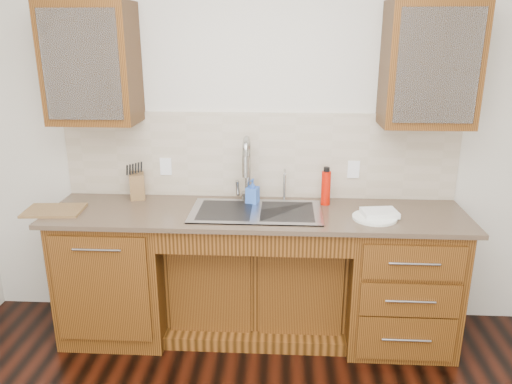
# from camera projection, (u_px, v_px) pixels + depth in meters

# --- Properties ---
(wall_back) EXTENTS (4.00, 0.10, 2.70)m
(wall_back) POSITION_uv_depth(u_px,v_px,m) (259.00, 133.00, 3.44)
(wall_back) COLOR beige
(wall_back) RESTS_ON ground
(base_cabinet_left) EXTENTS (0.70, 0.62, 0.88)m
(base_cabinet_left) POSITION_uv_depth(u_px,v_px,m) (119.00, 272.00, 3.43)
(base_cabinet_left) COLOR #593014
(base_cabinet_left) RESTS_ON ground
(base_cabinet_center) EXTENTS (1.20, 0.44, 0.70)m
(base_cabinet_center) POSITION_uv_depth(u_px,v_px,m) (257.00, 281.00, 3.49)
(base_cabinet_center) COLOR #593014
(base_cabinet_center) RESTS_ON ground
(base_cabinet_right) EXTENTS (0.70, 0.62, 0.88)m
(base_cabinet_right) POSITION_uv_depth(u_px,v_px,m) (398.00, 279.00, 3.33)
(base_cabinet_right) COLOR #593014
(base_cabinet_right) RESTS_ON ground
(countertop) EXTENTS (2.70, 0.65, 0.03)m
(countertop) POSITION_uv_depth(u_px,v_px,m) (256.00, 214.00, 3.23)
(countertop) COLOR #84705B
(countertop) RESTS_ON base_cabinet_left
(backsplash) EXTENTS (2.70, 0.02, 0.59)m
(backsplash) POSITION_uv_depth(u_px,v_px,m) (259.00, 156.00, 3.43)
(backsplash) COLOR beige
(backsplash) RESTS_ON wall_back
(sink) EXTENTS (0.84, 0.46, 0.19)m
(sink) POSITION_uv_depth(u_px,v_px,m) (256.00, 224.00, 3.23)
(sink) COLOR #9E9EA5
(sink) RESTS_ON countertop
(faucet) EXTENTS (0.04, 0.04, 0.40)m
(faucet) POSITION_uv_depth(u_px,v_px,m) (248.00, 173.00, 3.37)
(faucet) COLOR #999993
(faucet) RESTS_ON countertop
(filter_tap) EXTENTS (0.02, 0.02, 0.24)m
(filter_tap) POSITION_uv_depth(u_px,v_px,m) (285.00, 184.00, 3.39)
(filter_tap) COLOR #999993
(filter_tap) RESTS_ON countertop
(upper_cabinet_left) EXTENTS (0.55, 0.34, 0.75)m
(upper_cabinet_left) POSITION_uv_depth(u_px,v_px,m) (92.00, 64.00, 3.15)
(upper_cabinet_left) COLOR #593014
(upper_cabinet_left) RESTS_ON wall_back
(upper_cabinet_right) EXTENTS (0.55, 0.34, 0.75)m
(upper_cabinet_right) POSITION_uv_depth(u_px,v_px,m) (430.00, 65.00, 3.03)
(upper_cabinet_right) COLOR #593014
(upper_cabinet_right) RESTS_ON wall_back
(outlet_left) EXTENTS (0.08, 0.01, 0.12)m
(outlet_left) POSITION_uv_depth(u_px,v_px,m) (166.00, 167.00, 3.48)
(outlet_left) COLOR white
(outlet_left) RESTS_ON backsplash
(outlet_right) EXTENTS (0.08, 0.01, 0.12)m
(outlet_right) POSITION_uv_depth(u_px,v_px,m) (354.00, 169.00, 3.41)
(outlet_right) COLOR white
(outlet_right) RESTS_ON backsplash
(soap_bottle) EXTENTS (0.10, 0.10, 0.17)m
(soap_bottle) POSITION_uv_depth(u_px,v_px,m) (253.00, 192.00, 3.34)
(soap_bottle) COLOR blue
(soap_bottle) RESTS_ON countertop
(water_bottle) EXTENTS (0.07, 0.07, 0.23)m
(water_bottle) POSITION_uv_depth(u_px,v_px,m) (326.00, 188.00, 3.32)
(water_bottle) COLOR red
(water_bottle) RESTS_ON countertop
(plate) EXTENTS (0.33, 0.33, 0.02)m
(plate) POSITION_uv_depth(u_px,v_px,m) (375.00, 218.00, 3.09)
(plate) COLOR white
(plate) RESTS_ON countertop
(dish_towel) EXTENTS (0.23, 0.18, 0.03)m
(dish_towel) POSITION_uv_depth(u_px,v_px,m) (379.00, 213.00, 3.10)
(dish_towel) COLOR white
(dish_towel) RESTS_ON plate
(knife_block) EXTENTS (0.14, 0.18, 0.18)m
(knife_block) POSITION_uv_depth(u_px,v_px,m) (137.00, 185.00, 3.47)
(knife_block) COLOR olive
(knife_block) RESTS_ON countertop
(cutting_board) EXTENTS (0.38, 0.28, 0.02)m
(cutting_board) POSITION_uv_depth(u_px,v_px,m) (54.00, 210.00, 3.22)
(cutting_board) COLOR brown
(cutting_board) RESTS_ON countertop
(cup_left_a) EXTENTS (0.17, 0.17, 0.10)m
(cup_left_a) POSITION_uv_depth(u_px,v_px,m) (80.00, 72.00, 3.17)
(cup_left_a) COLOR white
(cup_left_a) RESTS_ON upper_cabinet_left
(cup_left_b) EXTENTS (0.13, 0.13, 0.09)m
(cup_left_b) POSITION_uv_depth(u_px,v_px,m) (116.00, 73.00, 3.15)
(cup_left_b) COLOR white
(cup_left_b) RESTS_ON upper_cabinet_left
(cup_right_a) EXTENTS (0.14, 0.14, 0.10)m
(cup_right_a) POSITION_uv_depth(u_px,v_px,m) (407.00, 73.00, 3.05)
(cup_right_a) COLOR white
(cup_right_a) RESTS_ON upper_cabinet_right
(cup_right_b) EXTENTS (0.12, 0.12, 0.09)m
(cup_right_b) POSITION_uv_depth(u_px,v_px,m) (438.00, 74.00, 3.04)
(cup_right_b) COLOR white
(cup_right_b) RESTS_ON upper_cabinet_right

